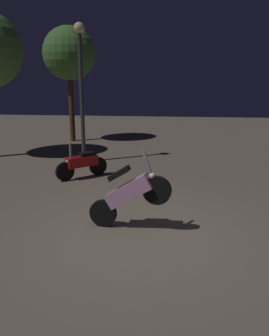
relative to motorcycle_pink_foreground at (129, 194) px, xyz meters
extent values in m
plane|color=#756656|center=(0.26, -0.27, -0.74)|extent=(40.00, 40.00, 0.00)
cylinder|color=black|center=(-0.54, 0.09, -0.46)|extent=(0.57, 0.19, 0.56)
cylinder|color=black|center=(0.55, -0.09, 0.12)|extent=(0.57, 0.19, 0.56)
cube|color=#C68CB7|center=(0.00, 0.00, 0.06)|extent=(1.00, 0.45, 0.76)
cube|color=black|center=(-0.19, 0.03, 0.40)|extent=(0.46, 0.30, 0.32)
cylinder|color=gray|center=(0.35, -0.06, 0.66)|extent=(0.21, 0.09, 0.44)
sphere|color=#F2EABF|center=(0.45, -0.07, 0.40)|extent=(0.12, 0.12, 0.12)
cylinder|color=black|center=(-1.42, 3.80, -0.46)|extent=(0.49, 0.44, 0.56)
cylinder|color=black|center=(-2.24, 3.08, -0.46)|extent=(0.49, 0.44, 0.56)
cube|color=#B71414|center=(-1.83, 3.44, -0.23)|extent=(0.91, 0.85, 0.30)
cube|color=black|center=(-1.68, 3.57, -0.03)|extent=(0.49, 0.47, 0.10)
cylinder|color=gray|center=(-2.09, 3.21, 0.14)|extent=(0.08, 0.08, 0.45)
sphere|color=#F2EABF|center=(-2.17, 3.14, -0.18)|extent=(0.12, 0.12, 0.12)
cylinder|color=#38383D|center=(-2.26, 5.40, 1.42)|extent=(0.14, 0.14, 4.32)
sphere|color=#F9E59E|center=(-2.26, 5.40, 3.72)|extent=(0.36, 0.36, 0.36)
cylinder|color=#4C331E|center=(-3.77, 9.35, 0.81)|extent=(0.24, 0.24, 3.10)
sphere|color=#477A38|center=(-3.77, 9.35, 3.18)|extent=(2.33, 2.33, 2.33)
camera|label=1|loc=(0.78, -6.40, 2.24)|focal=37.34mm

